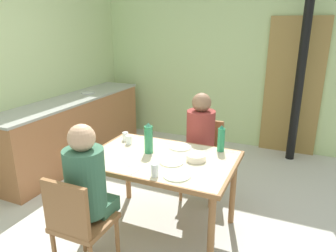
# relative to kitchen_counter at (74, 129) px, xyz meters

# --- Properties ---
(ground_plane) EXTENTS (6.92, 6.92, 0.00)m
(ground_plane) POSITION_rel_kitchen_counter_xyz_m (1.59, -1.06, -0.45)
(ground_plane) COLOR beige
(wall_back) EXTENTS (4.03, 0.10, 2.81)m
(wall_back) POSITION_rel_kitchen_counter_xyz_m (1.59, 1.60, 0.96)
(wall_back) COLOR #B6D190
(wall_back) RESTS_ON ground_plane
(wall_left) EXTENTS (0.10, 3.99, 2.81)m
(wall_left) POSITION_rel_kitchen_counter_xyz_m (-0.33, -0.39, 0.96)
(wall_left) COLOR #B8CC8F
(wall_left) RESTS_ON ground_plane
(door_wooden) EXTENTS (0.80, 0.05, 2.00)m
(door_wooden) POSITION_rel_kitchen_counter_xyz_m (2.82, 1.52, 0.55)
(door_wooden) COLOR olive
(door_wooden) RESTS_ON ground_plane
(stove_pipe_column) EXTENTS (0.12, 0.12, 2.81)m
(stove_pipe_column) POSITION_rel_kitchen_counter_xyz_m (2.90, 1.25, 0.96)
(stove_pipe_column) COLOR black
(stove_pipe_column) RESTS_ON ground_plane
(kitchen_counter) EXTENTS (0.61, 2.62, 0.91)m
(kitchen_counter) POSITION_rel_kitchen_counter_xyz_m (0.00, 0.00, 0.00)
(kitchen_counter) COLOR #A2663F
(kitchen_counter) RESTS_ON ground_plane
(dining_table) EXTENTS (1.32, 0.89, 0.75)m
(dining_table) POSITION_rel_kitchen_counter_xyz_m (1.87, -1.03, 0.22)
(dining_table) COLOR brown
(dining_table) RESTS_ON ground_plane
(chair_near_diner) EXTENTS (0.40, 0.40, 0.87)m
(chair_near_diner) POSITION_rel_kitchen_counter_xyz_m (1.56, -1.83, 0.05)
(chair_near_diner) COLOR brown
(chair_near_diner) RESTS_ON ground_plane
(chair_far_diner) EXTENTS (0.40, 0.40, 0.87)m
(chair_far_diner) POSITION_rel_kitchen_counter_xyz_m (2.02, -0.23, 0.05)
(chair_far_diner) COLOR brown
(chair_far_diner) RESTS_ON ground_plane
(person_near_diner) EXTENTS (0.30, 0.37, 0.77)m
(person_near_diner) POSITION_rel_kitchen_counter_xyz_m (1.56, -1.69, 0.33)
(person_near_diner) COLOR #37674B
(person_near_diner) RESTS_ON ground_plane
(person_far_diner) EXTENTS (0.30, 0.37, 0.77)m
(person_far_diner) POSITION_rel_kitchen_counter_xyz_m (2.02, -0.37, 0.33)
(person_far_diner) COLOR maroon
(person_far_diner) RESTS_ON ground_plane
(water_bottle_green_near) EXTENTS (0.08, 0.08, 0.29)m
(water_bottle_green_near) POSITION_rel_kitchen_counter_xyz_m (1.72, -0.98, 0.44)
(water_bottle_green_near) COLOR #2B7E50
(water_bottle_green_near) RESTS_ON dining_table
(water_bottle_green_far) EXTENTS (0.07, 0.07, 0.26)m
(water_bottle_green_far) POSITION_rel_kitchen_counter_xyz_m (2.32, -0.67, 0.42)
(water_bottle_green_far) COLOR #237C4E
(water_bottle_green_far) RESTS_ON dining_table
(serving_bowl_center) EXTENTS (0.17, 0.17, 0.05)m
(serving_bowl_center) POSITION_rel_kitchen_counter_xyz_m (2.18, -0.97, 0.33)
(serving_bowl_center) COLOR silver
(serving_bowl_center) RESTS_ON dining_table
(dinner_plate_near_left) EXTENTS (0.20, 0.20, 0.01)m
(dinner_plate_near_left) POSITION_rel_kitchen_counter_xyz_m (2.00, -1.10, 0.31)
(dinner_plate_near_left) COLOR white
(dinner_plate_near_left) RESTS_ON dining_table
(dinner_plate_near_right) EXTENTS (0.22, 0.22, 0.01)m
(dinner_plate_near_right) POSITION_rel_kitchen_counter_xyz_m (2.14, -1.31, 0.31)
(dinner_plate_near_right) COLOR white
(dinner_plate_near_right) RESTS_ON dining_table
(dinner_plate_far_center) EXTENTS (0.21, 0.21, 0.01)m
(dinner_plate_far_center) POSITION_rel_kitchen_counter_xyz_m (1.94, -0.75, 0.31)
(dinner_plate_far_center) COLOR white
(dinner_plate_far_center) RESTS_ON dining_table
(drinking_glass_by_near_diner) EXTENTS (0.06, 0.06, 0.09)m
(drinking_glass_by_near_diner) POSITION_rel_kitchen_counter_xyz_m (1.35, -0.78, 0.34)
(drinking_glass_by_near_diner) COLOR silver
(drinking_glass_by_near_diner) RESTS_ON dining_table
(drinking_glass_by_far_diner) EXTENTS (0.06, 0.06, 0.10)m
(drinking_glass_by_far_diner) POSITION_rel_kitchen_counter_xyz_m (1.98, -1.38, 0.35)
(drinking_glass_by_far_diner) COLOR silver
(drinking_glass_by_far_diner) RESTS_ON dining_table
(drinking_glass_spare_center) EXTENTS (0.06, 0.06, 0.09)m
(drinking_glass_spare_center) POSITION_rel_kitchen_counter_xyz_m (1.44, -0.86, 0.35)
(drinking_glass_spare_center) COLOR silver
(drinking_glass_spare_center) RESTS_ON dining_table
(cutlery_knife_near) EXTENTS (0.03, 0.15, 0.00)m
(cutlery_knife_near) POSITION_rel_kitchen_counter_xyz_m (1.81, -1.36, 0.30)
(cutlery_knife_near) COLOR silver
(cutlery_knife_near) RESTS_ON dining_table
(cutlery_fork_near) EXTENTS (0.13, 0.10, 0.00)m
(cutlery_fork_near) POSITION_rel_kitchen_counter_xyz_m (1.65, -1.27, 0.30)
(cutlery_fork_near) COLOR silver
(cutlery_fork_near) RESTS_ON dining_table
(cutlery_knife_far) EXTENTS (0.04, 0.15, 0.00)m
(cutlery_knife_far) POSITION_rel_kitchen_counter_xyz_m (1.40, -1.35, 0.30)
(cutlery_knife_far) COLOR silver
(cutlery_knife_far) RESTS_ON dining_table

